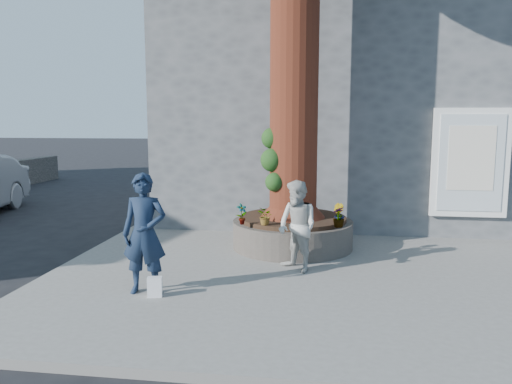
# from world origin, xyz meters

# --- Properties ---
(ground) EXTENTS (120.00, 120.00, 0.00)m
(ground) POSITION_xyz_m (0.00, 0.00, 0.00)
(ground) COLOR black
(ground) RESTS_ON ground
(pavement) EXTENTS (9.00, 8.00, 0.12)m
(pavement) POSITION_xyz_m (1.50, 1.00, 0.06)
(pavement) COLOR slate
(pavement) RESTS_ON ground
(yellow_line) EXTENTS (0.10, 30.00, 0.01)m
(yellow_line) POSITION_xyz_m (-3.05, 1.00, 0.00)
(yellow_line) COLOR yellow
(yellow_line) RESTS_ON ground
(stone_shop) EXTENTS (10.30, 8.30, 6.30)m
(stone_shop) POSITION_xyz_m (2.50, 7.20, 3.16)
(stone_shop) COLOR #4F5254
(stone_shop) RESTS_ON ground
(planter) EXTENTS (2.30, 2.30, 0.60)m
(planter) POSITION_xyz_m (0.80, 2.00, 0.41)
(planter) COLOR black
(planter) RESTS_ON pavement
(man) EXTENTS (0.65, 0.44, 1.71)m
(man) POSITION_xyz_m (-1.09, -0.87, 0.98)
(man) COLOR #132036
(man) RESTS_ON pavement
(woman) EXTENTS (0.91, 0.90, 1.48)m
(woman) POSITION_xyz_m (0.98, 0.47, 0.86)
(woman) COLOR #B5B4AE
(woman) RESTS_ON pavement
(shopping_bag) EXTENTS (0.22, 0.16, 0.28)m
(shopping_bag) POSITION_xyz_m (-0.91, -1.02, 0.26)
(shopping_bag) COLOR white
(shopping_bag) RESTS_ON pavement
(plant_a) EXTENTS (0.24, 0.23, 0.37)m
(plant_a) POSITION_xyz_m (-0.05, 1.15, 0.91)
(plant_a) COLOR gray
(plant_a) RESTS_ON planter
(plant_b) EXTENTS (0.30, 0.30, 0.39)m
(plant_b) POSITION_xyz_m (1.65, 1.28, 0.92)
(plant_b) COLOR gray
(plant_b) RESTS_ON planter
(plant_c) EXTENTS (0.27, 0.27, 0.35)m
(plant_c) POSITION_xyz_m (1.65, 1.15, 0.90)
(plant_c) COLOR gray
(plant_c) RESTS_ON planter
(plant_d) EXTENTS (0.38, 0.38, 0.32)m
(plant_d) POSITION_xyz_m (0.38, 1.15, 0.88)
(plant_d) COLOR gray
(plant_d) RESTS_ON planter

